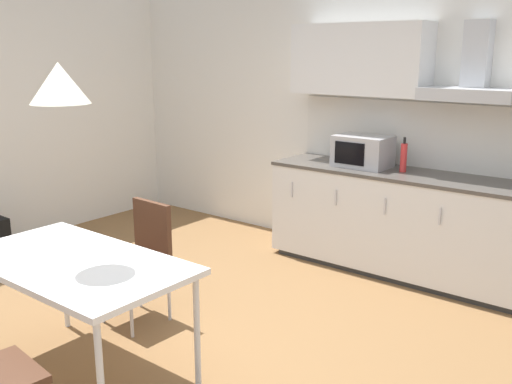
# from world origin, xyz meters

# --- Properties ---
(ground_plane) EXTENTS (8.62, 7.57, 0.02)m
(ground_plane) POSITION_xyz_m (0.00, 0.00, -0.01)
(ground_plane) COLOR brown
(wall_back) EXTENTS (6.89, 0.10, 2.71)m
(wall_back) POSITION_xyz_m (0.00, 2.57, 1.36)
(wall_back) COLOR silver
(wall_back) RESTS_ON ground_plane
(kitchen_counter) EXTENTS (3.29, 0.64, 0.91)m
(kitchen_counter) POSITION_xyz_m (1.07, 2.22, 0.46)
(kitchen_counter) COLOR #333333
(kitchen_counter) RESTS_ON ground_plane
(backsplash_tile) EXTENTS (3.27, 0.02, 0.58)m
(backsplash_tile) POSITION_xyz_m (1.07, 2.51, 1.20)
(backsplash_tile) COLOR silver
(backsplash_tile) RESTS_ON kitchen_counter
(upper_wall_cabinets) EXTENTS (3.27, 0.40, 0.63)m
(upper_wall_cabinets) POSITION_xyz_m (1.07, 2.35, 1.84)
(upper_wall_cabinets) COLOR silver
(microwave) EXTENTS (0.48, 0.35, 0.28)m
(microwave) POSITION_xyz_m (0.21, 2.21, 1.05)
(microwave) COLOR #ADADB2
(microwave) RESTS_ON kitchen_counter
(bottle_red) EXTENTS (0.06, 0.06, 0.30)m
(bottle_red) POSITION_xyz_m (0.60, 2.22, 1.04)
(bottle_red) COLOR red
(bottle_red) RESTS_ON kitchen_counter
(dining_table) EXTENTS (1.42, 0.78, 0.76)m
(dining_table) POSITION_xyz_m (-0.16, -0.56, 0.71)
(dining_table) COLOR white
(dining_table) RESTS_ON ground_plane
(chair_far_left) EXTENTS (0.42, 0.42, 0.87)m
(chair_far_left) POSITION_xyz_m (-0.47, 0.21, 0.53)
(chair_far_left) COLOR #4C2D1E
(chair_far_left) RESTS_ON ground_plane
(pendant_lamp) EXTENTS (0.32, 0.32, 0.22)m
(pendant_lamp) POSITION_xyz_m (-0.16, -0.56, 1.76)
(pendant_lamp) COLOR silver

